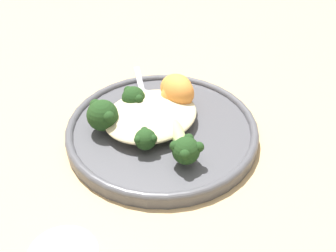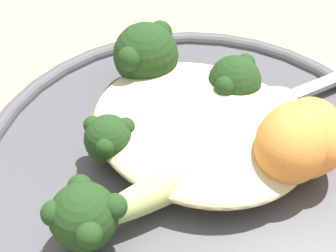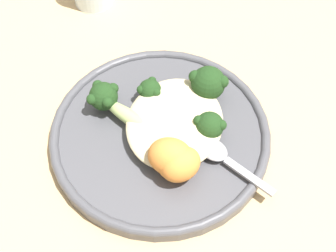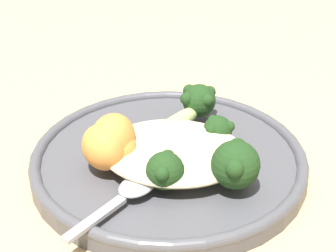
% 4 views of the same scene
% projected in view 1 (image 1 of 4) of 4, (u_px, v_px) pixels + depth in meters
% --- Properties ---
extents(ground_plane, '(4.00, 4.00, 0.00)m').
position_uv_depth(ground_plane, '(158.00, 139.00, 0.67)').
color(ground_plane, tan).
extents(plate, '(0.27, 0.27, 0.02)m').
position_uv_depth(plate, '(162.00, 131.00, 0.67)').
color(plate, '#4C4C51').
rests_on(plate, ground_plane).
extents(quinoa_mound, '(0.14, 0.12, 0.02)m').
position_uv_depth(quinoa_mound, '(150.00, 116.00, 0.66)').
color(quinoa_mound, beige).
rests_on(quinoa_mound, plate).
extents(broccoli_stalk_0, '(0.04, 0.09, 0.03)m').
position_uv_depth(broccoli_stalk_0, '(141.00, 101.00, 0.68)').
color(broccoli_stalk_0, '#ADC675').
rests_on(broccoli_stalk_0, plate).
extents(broccoli_stalk_1, '(0.11, 0.09, 0.04)m').
position_uv_depth(broccoli_stalk_1, '(110.00, 116.00, 0.64)').
color(broccoli_stalk_1, '#ADC675').
rests_on(broccoli_stalk_1, plate).
extents(broccoli_stalk_2, '(0.09, 0.04, 0.03)m').
position_uv_depth(broccoli_stalk_2, '(153.00, 135.00, 0.62)').
color(broccoli_stalk_2, '#ADC675').
rests_on(broccoli_stalk_2, plate).
extents(broccoli_stalk_3, '(0.07, 0.12, 0.04)m').
position_uv_depth(broccoli_stalk_3, '(181.00, 141.00, 0.61)').
color(broccoli_stalk_3, '#ADC675').
rests_on(broccoli_stalk_3, plate).
extents(sweet_potato_chunk_0, '(0.05, 0.04, 0.04)m').
position_uv_depth(sweet_potato_chunk_0, '(176.00, 94.00, 0.69)').
color(sweet_potato_chunk_0, orange).
rests_on(sweet_potato_chunk_0, plate).
extents(sweet_potato_chunk_1, '(0.06, 0.06, 0.04)m').
position_uv_depth(sweet_potato_chunk_1, '(176.00, 88.00, 0.70)').
color(sweet_potato_chunk_1, orange).
rests_on(sweet_potato_chunk_1, plate).
extents(sweet_potato_chunk_2, '(0.04, 0.05, 0.05)m').
position_uv_depth(sweet_potato_chunk_2, '(178.00, 92.00, 0.68)').
color(sweet_potato_chunk_2, orange).
rests_on(sweet_potato_chunk_2, plate).
extents(spoon, '(0.07, 0.10, 0.01)m').
position_uv_depth(spoon, '(143.00, 93.00, 0.71)').
color(spoon, '#A3A3A8').
rests_on(spoon, plate).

